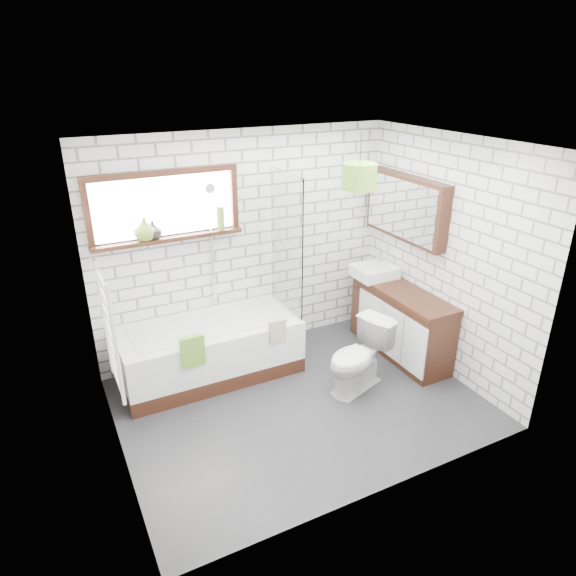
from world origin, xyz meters
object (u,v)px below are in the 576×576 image
basin (374,271)px  toilet (358,357)px  pendant (359,176)px  bathtub (210,350)px  vanity (400,322)px

basin → toilet: 1.24m
basin → pendant: 1.42m
bathtub → toilet: bearing=-36.4°
vanity → pendant: (-0.64, 0.06, 1.70)m
basin → toilet: (-0.77, -0.85, -0.49)m
vanity → basin: size_ratio=3.01×
basin → toilet: bearing=-132.1°
basin → pendant: size_ratio=1.36×
vanity → basin: 0.66m
vanity → pendant: bearing=174.6°
toilet → basin: bearing=119.4°
pendant → toilet: bearing=-113.6°
toilet → pendant: size_ratio=2.17×
vanity → pendant: 1.82m
vanity → basin: basin is taller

